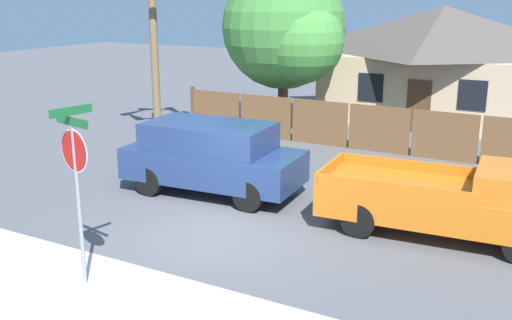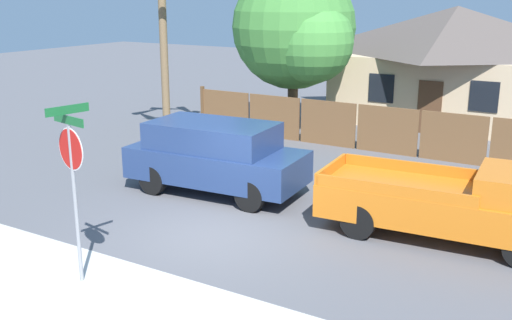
% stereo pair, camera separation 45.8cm
% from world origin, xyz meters
% --- Properties ---
extents(ground_plane, '(80.00, 80.00, 0.00)m').
position_xyz_m(ground_plane, '(0.00, 0.00, 0.00)').
color(ground_plane, '#56565B').
extents(sidewalk_strip, '(36.00, 3.20, 0.01)m').
position_xyz_m(sidewalk_strip, '(0.00, -3.60, 0.00)').
color(sidewalk_strip, beige).
rests_on(sidewalk_strip, ground).
extents(wooden_fence, '(15.04, 0.12, 1.65)m').
position_xyz_m(wooden_fence, '(0.89, 8.70, 0.78)').
color(wooden_fence, brown).
rests_on(wooden_fence, ground).
extents(house, '(9.14, 6.96, 4.64)m').
position_xyz_m(house, '(1.29, 15.50, 2.41)').
color(house, beige).
rests_on(house, ground).
extents(oak_tree, '(4.90, 4.67, 6.23)m').
position_xyz_m(oak_tree, '(-3.33, 10.37, 3.79)').
color(oak_tree, brown).
rests_on(oak_tree, ground).
extents(red_suv, '(4.78, 2.34, 1.89)m').
position_xyz_m(red_suv, '(-1.64, 2.45, 1.02)').
color(red_suv, navy).
rests_on(red_suv, ground).
extents(orange_pickup, '(5.43, 2.39, 1.66)m').
position_xyz_m(orange_pickup, '(4.57, 2.47, 0.83)').
color(orange_pickup, orange).
rests_on(orange_pickup, ground).
extents(stop_sign, '(0.90, 0.81, 3.28)m').
position_xyz_m(stop_sign, '(-0.87, -3.04, 2.23)').
color(stop_sign, gray).
rests_on(stop_sign, ground).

